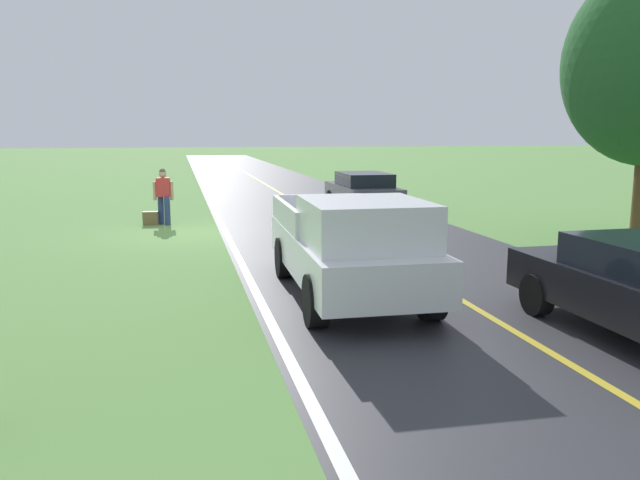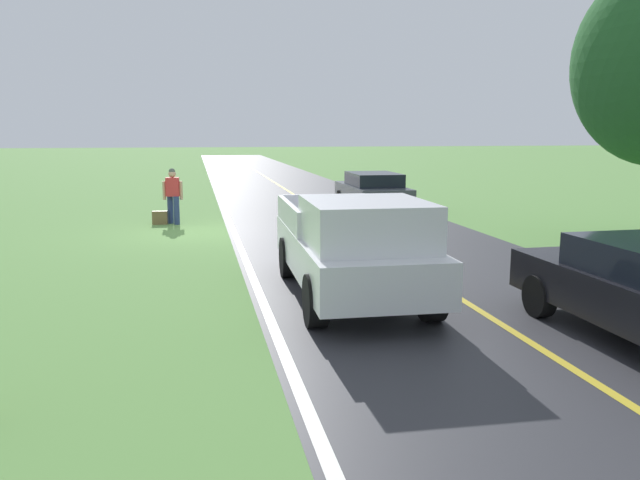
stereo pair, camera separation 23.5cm
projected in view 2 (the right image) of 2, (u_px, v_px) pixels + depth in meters
The scene contains 8 objects.
ground_plane at pixel (203, 232), 18.22m from camera, with size 200.00×200.00×0.00m, color #609347.
road_surface at pixel (347, 228), 19.04m from camera, with size 7.17×120.00×0.00m, color #333338.
lane_edge_line at pixel (234, 231), 18.39m from camera, with size 0.16×117.60×0.00m, color silver.
lane_centre_line at pixel (347, 228), 19.04m from camera, with size 0.14×117.60×0.00m, color gold.
hitchhiker_walking at pixel (173, 193), 19.75m from camera, with size 0.62×0.53×1.75m.
suitcase_carried at pixel (160, 218), 19.76m from camera, with size 0.20×0.46×0.42m, color brown.
pickup_truck_passing at pixel (354, 245), 10.80m from camera, with size 2.20×5.45×1.82m.
sedan_near_oncoming at pixel (372, 191), 22.88m from camera, with size 1.97×4.42×1.41m.
Camera 2 is at (0.19, 18.31, 2.88)m, focal length 35.43 mm.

